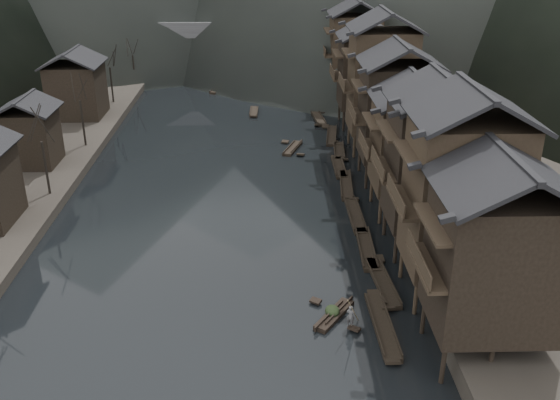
{
  "coord_description": "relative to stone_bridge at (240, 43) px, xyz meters",
  "views": [
    {
      "loc": [
        4.0,
        -39.03,
        24.71
      ],
      "look_at": [
        5.32,
        10.34,
        2.5
      ],
      "focal_mm": 40.0,
      "sensor_mm": 36.0,
      "label": 1
    }
  ],
  "objects": [
    {
      "name": "hero_sampan",
      "position": [
        8.65,
        -75.66,
        -4.91
      ],
      "size": [
        3.22,
        4.19,
        0.43
      ],
      "color": "black",
      "rests_on": "water"
    },
    {
      "name": "moored_sampans",
      "position": [
        12.2,
        -51.61,
        -4.91
      ],
      "size": [
        2.97,
        60.96,
        0.47
      ],
      "color": "black",
      "rests_on": "water"
    },
    {
      "name": "water",
      "position": [
        0.0,
        -72.0,
        -5.11
      ],
      "size": [
        300.0,
        300.0,
        0.0
      ],
      "primitive_type": "plane",
      "color": "black",
      "rests_on": "ground"
    },
    {
      "name": "cargo_heap",
      "position": [
        8.53,
        -75.48,
        -4.38
      ],
      "size": [
        1.0,
        1.31,
        0.6
      ],
      "primitive_type": "ellipsoid",
      "color": "black",
      "rests_on": "hero_sampan"
    },
    {
      "name": "bamboo_pole",
      "position": [
        9.75,
        -76.97,
        -1.44
      ],
      "size": [
        1.32,
        2.41,
        3.36
      ],
      "primitive_type": "cylinder",
      "rotation": [
        0.67,
        0.0,
        -0.49
      ],
      "color": "#8C7A51",
      "rests_on": "boatman"
    },
    {
      "name": "right_bank",
      "position": [
        35.0,
        -32.0,
        -4.21
      ],
      "size": [
        40.0,
        200.0,
        1.8
      ],
      "primitive_type": "cube",
      "color": "#2D2823",
      "rests_on": "ground"
    },
    {
      "name": "stone_bridge",
      "position": [
        0.0,
        0.0,
        0.0
      ],
      "size": [
        40.0,
        6.0,
        9.0
      ],
      "color": "#4C4C4F",
      "rests_on": "ground"
    },
    {
      "name": "left_houses",
      "position": [
        -20.5,
        -51.88,
        0.55
      ],
      "size": [
        8.1,
        53.2,
        8.73
      ],
      "color": "black",
      "rests_on": "left_bank"
    },
    {
      "name": "bare_trees",
      "position": [
        -17.0,
        -47.47,
        1.3
      ],
      "size": [
        3.76,
        73.8,
        7.53
      ],
      "color": "black",
      "rests_on": "left_bank"
    },
    {
      "name": "boatman",
      "position": [
        9.55,
        -76.97,
        -3.9
      ],
      "size": [
        0.68,
        0.59,
        1.56
      ],
      "primitive_type": "imported",
      "rotation": [
        0.0,
        0.0,
        2.66
      ],
      "color": "#5F5F61",
      "rests_on": "hero_sampan"
    },
    {
      "name": "midriver_boats",
      "position": [
        -0.51,
        -18.8,
        -4.91
      ],
      "size": [
        16.84,
        49.32,
        0.45
      ],
      "color": "black",
      "rests_on": "water"
    },
    {
      "name": "stilt_houses",
      "position": [
        17.28,
        -52.6,
        3.91
      ],
      "size": [
        9.0,
        67.6,
        16.21
      ],
      "color": "black",
      "rests_on": "ground"
    }
  ]
}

